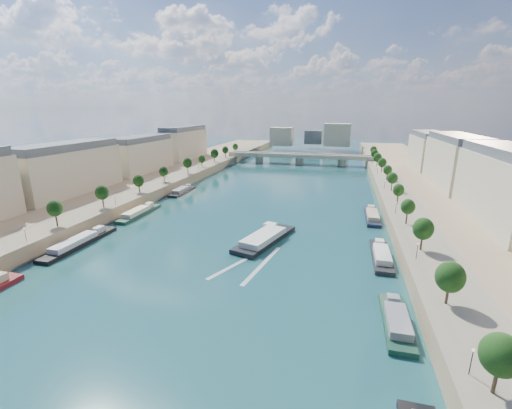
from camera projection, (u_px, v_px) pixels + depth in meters
The scene contains 17 objects.
ground at pixel (263, 206), 151.09m from camera, with size 700.00×700.00×0.00m, color #0D363C.
quay_left at pixel (120, 191), 167.72m from camera, with size 44.00×520.00×5.00m, color #9E8460.
quay_right at pixel (443, 212), 133.11m from camera, with size 44.00×520.00×5.00m, color #9E8460.
pave_left at pixel (147, 188), 163.42m from camera, with size 14.00×520.00×0.10m, color gray.
pave_right at pixel (402, 204), 136.02m from camera, with size 14.00×520.00×0.10m, color gray.
trees_left at pixel (152, 176), 163.34m from camera, with size 4.80×268.80×8.26m.
trees_right at pixel (395, 185), 144.36m from camera, with size 4.80×268.80×8.26m.
lamps_left at pixel (143, 187), 152.28m from camera, with size 0.36×200.36×4.28m.
lamps_right at pixel (390, 193), 141.03m from camera, with size 0.36×200.36×4.28m.
buildings_left at pixel (110, 158), 178.26m from camera, with size 16.00×226.00×23.20m.
buildings_right at pixel (476, 173), 137.40m from camera, with size 16.00×226.00×23.20m.
skyline at pixel (315, 136), 351.01m from camera, with size 79.00×42.00×22.00m.
bridge at pixel (300, 157), 264.13m from camera, with size 112.00×12.00×8.15m.
tour_barge at pixel (265, 238), 110.19m from camera, with size 15.94×29.82×3.89m.
wake at pixel (251, 263), 95.03m from camera, with size 14.81×25.85×0.04m.
moored_barges_left at pixel (86, 240), 109.88m from camera, with size 5.00×158.72×3.60m.
moored_barges_right at pixel (386, 276), 86.21m from camera, with size 5.00×126.85×3.60m.
Camera 1 is at (33.26, -41.47, 41.45)m, focal length 24.00 mm.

